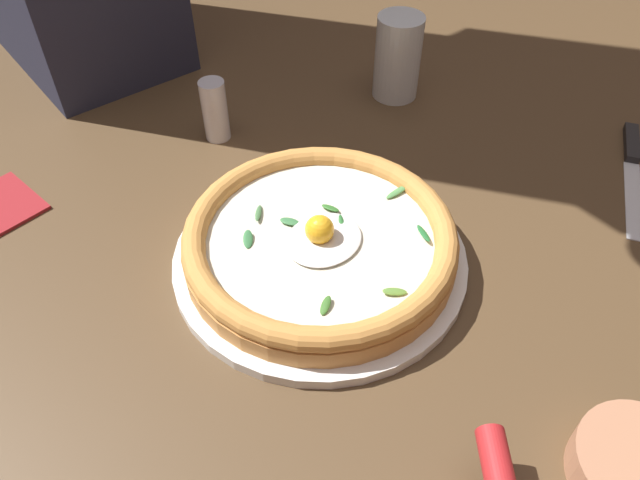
# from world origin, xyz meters

# --- Properties ---
(ground_plane) EXTENTS (2.40, 2.40, 0.03)m
(ground_plane) POSITION_xyz_m (0.00, 0.00, -0.01)
(ground_plane) COLOR #513B24
(ground_plane) RESTS_ON ground
(pizza_plate) EXTENTS (0.30, 0.30, 0.01)m
(pizza_plate) POSITION_xyz_m (-0.03, 0.04, 0.01)
(pizza_plate) COLOR white
(pizza_plate) RESTS_ON ground
(pizza) EXTENTS (0.27, 0.27, 0.05)m
(pizza) POSITION_xyz_m (-0.03, 0.04, 0.03)
(pizza) COLOR #D28F49
(pizza) RESTS_ON pizza_plate
(side_bowl) EXTENTS (0.10, 0.10, 0.03)m
(side_bowl) POSITION_xyz_m (-0.02, 0.37, 0.02)
(side_bowl) COLOR #B47856
(side_bowl) RESTS_ON ground
(table_knife) EXTENTS (0.20, 0.10, 0.01)m
(table_knife) POSITION_xyz_m (-0.40, 0.21, 0.00)
(table_knife) COLOR silver
(table_knife) RESTS_ON ground
(drinking_glass) EXTENTS (0.06, 0.06, 0.11)m
(drinking_glass) POSITION_xyz_m (-0.33, -0.10, 0.05)
(drinking_glass) COLOR silver
(drinking_glass) RESTS_ON ground
(pepper_shaker) EXTENTS (0.03, 0.03, 0.08)m
(pepper_shaker) POSITION_xyz_m (-0.10, -0.21, 0.04)
(pepper_shaker) COLOR silver
(pepper_shaker) RESTS_ON ground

